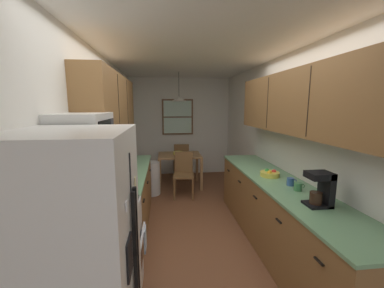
{
  "coord_description": "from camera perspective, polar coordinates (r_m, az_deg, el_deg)",
  "views": [
    {
      "loc": [
        -0.43,
        -2.67,
        1.83
      ],
      "look_at": [
        0.04,
        1.32,
        1.18
      ],
      "focal_mm": 22.11,
      "sensor_mm": 36.0,
      "label": 1
    }
  ],
  "objects": [
    {
      "name": "ground_plane",
      "position": [
        4.12,
        -0.1,
        -17.18
      ],
      "size": [
        12.0,
        12.0,
        0.0
      ],
      "primitive_type": "plane",
      "color": "brown"
    },
    {
      "name": "wall_left",
      "position": [
        3.82,
        -20.65,
        0.23
      ],
      "size": [
        0.1,
        9.0,
        2.55
      ],
      "primitive_type": "cube",
      "color": "silver",
      "rests_on": "ground"
    },
    {
      "name": "wall_right",
      "position": [
        4.11,
        18.93,
        0.92
      ],
      "size": [
        0.1,
        9.0,
        2.55
      ],
      "primitive_type": "cube",
      "color": "silver",
      "rests_on": "ground"
    },
    {
      "name": "wall_back",
      "position": [
        6.36,
        -2.88,
        4.18
      ],
      "size": [
        4.4,
        0.1,
        2.55
      ],
      "primitive_type": "cube",
      "color": "silver",
      "rests_on": "ground"
    },
    {
      "name": "ceiling_slab",
      "position": [
        3.77,
        -0.11,
        20.81
      ],
      "size": [
        4.4,
        9.0,
        0.08
      ],
      "primitive_type": "cube",
      "color": "white"
    },
    {
      "name": "refrigerator",
      "position": [
        1.77,
        -25.82,
        -25.5
      ],
      "size": [
        0.7,
        0.78,
        1.7
      ],
      "color": "white",
      "rests_on": "ground"
    },
    {
      "name": "stove_range",
      "position": [
        2.56,
        -20.18,
        -23.54
      ],
      "size": [
        0.66,
        0.62,
        1.1
      ],
      "color": "silver",
      "rests_on": "ground"
    },
    {
      "name": "microwave_over_range",
      "position": [
        2.21,
        -24.69,
        2.79
      ],
      "size": [
        0.39,
        0.62,
        0.31
      ],
      "color": "white"
    },
    {
      "name": "counter_left",
      "position": [
        3.76,
        -15.41,
        -12.7
      ],
      "size": [
        0.64,
        2.09,
        0.9
      ],
      "color": "brown",
      "rests_on": "ground"
    },
    {
      "name": "upper_cabinets_left",
      "position": [
        3.47,
        -18.86,
        9.24
      ],
      "size": [
        0.33,
        2.17,
        0.76
      ],
      "color": "brown"
    },
    {
      "name": "counter_right",
      "position": [
        3.35,
        19.9,
        -15.69
      ],
      "size": [
        0.64,
        3.13,
        0.9
      ],
      "color": "brown",
      "rests_on": "ground"
    },
    {
      "name": "upper_cabinets_right",
      "position": [
        3.08,
        24.14,
        9.1
      ],
      "size": [
        0.33,
        2.81,
        0.74
      ],
      "color": "brown"
    },
    {
      "name": "dining_table",
      "position": [
        5.36,
        -3.03,
        -3.79
      ],
      "size": [
        0.95,
        0.75,
        0.75
      ],
      "color": "olive",
      "rests_on": "ground"
    },
    {
      "name": "dining_chair_near",
      "position": [
        4.84,
        -2.02,
        -6.78
      ],
      "size": [
        0.44,
        0.44,
        0.9
      ],
      "color": "brown",
      "rests_on": "ground"
    },
    {
      "name": "dining_chair_far",
      "position": [
        5.97,
        -2.5,
        -3.69
      ],
      "size": [
        0.44,
        0.44,
        0.9
      ],
      "color": "brown",
      "rests_on": "ground"
    },
    {
      "name": "pendant_light",
      "position": [
        5.23,
        -3.16,
        10.82
      ],
      "size": [
        0.34,
        0.34,
        0.62
      ],
      "color": "black"
    },
    {
      "name": "back_window",
      "position": [
        6.26,
        -3.48,
        6.51
      ],
      "size": [
        0.81,
        0.05,
        0.93
      ],
      "color": "brown"
    },
    {
      "name": "trash_bin",
      "position": [
        5.02,
        -9.66,
        -8.17
      ],
      "size": [
        0.33,
        0.33,
        0.69
      ],
      "primitive_type": "cylinder",
      "color": "silver",
      "rests_on": "ground"
    },
    {
      "name": "storage_canister",
      "position": [
        2.93,
        -17.89,
        -7.92
      ],
      "size": [
        0.12,
        0.12,
        0.18
      ],
      "color": "#265999",
      "rests_on": "counter_left"
    },
    {
      "name": "dish_towel",
      "position": [
        2.62,
        -11.25,
        -21.54
      ],
      "size": [
        0.02,
        0.16,
        0.24
      ],
      "primitive_type": "cube",
      "color": "silver"
    },
    {
      "name": "coffee_maker",
      "position": [
        2.55,
        28.79,
        -9.34
      ],
      "size": [
        0.22,
        0.18,
        0.33
      ],
      "color": "black",
      "rests_on": "counter_right"
    },
    {
      "name": "mug_by_coffeemaker",
      "position": [
        3.06,
        22.67,
        -8.38
      ],
      "size": [
        0.12,
        0.08,
        0.09
      ],
      "color": "#335999",
      "rests_on": "counter_right"
    },
    {
      "name": "mug_spare",
      "position": [
        2.91,
        24.23,
        -9.37
      ],
      "size": [
        0.12,
        0.09,
        0.09
      ],
      "color": "#3F7F4C",
      "rests_on": "counter_right"
    },
    {
      "name": "fruit_bowl",
      "position": [
        3.35,
        18.25,
        -6.78
      ],
      "size": [
        0.25,
        0.25,
        0.09
      ],
      "color": "#E5D14C",
      "rests_on": "counter_right"
    },
    {
      "name": "table_serving_bowl",
      "position": [
        5.35,
        -3.4,
        -2.18
      ],
      "size": [
        0.21,
        0.21,
        0.06
      ],
      "primitive_type": "cylinder",
      "color": "#E0D14C",
      "rests_on": "dining_table"
    }
  ]
}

